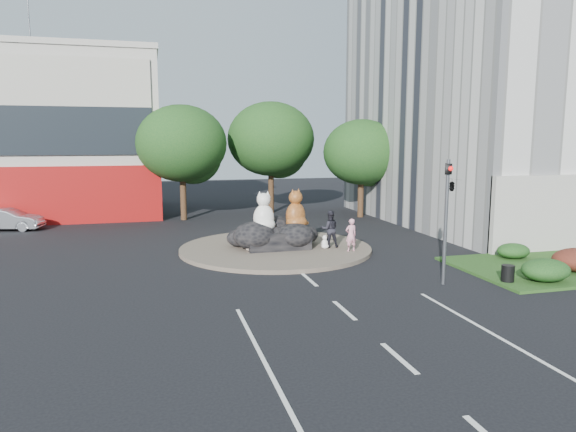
% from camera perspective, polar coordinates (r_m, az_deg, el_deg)
% --- Properties ---
extents(ground, '(120.00, 120.00, 0.00)m').
position_cam_1_polar(ground, '(17.82, 6.28, -10.39)').
color(ground, black).
rests_on(ground, ground).
extents(roundabout_island, '(10.00, 10.00, 0.20)m').
position_cam_1_polar(roundabout_island, '(27.03, -1.39, -3.63)').
color(roundabout_island, brown).
rests_on(roundabout_island, ground).
extents(rock_plinth, '(3.20, 2.60, 0.90)m').
position_cam_1_polar(rock_plinth, '(26.92, -1.39, -2.48)').
color(rock_plinth, black).
rests_on(rock_plinth, roundabout_island).
extents(grass_verge, '(10.00, 6.00, 0.12)m').
position_cam_1_polar(grass_verge, '(26.68, 28.64, -4.91)').
color(grass_verge, '#224416').
rests_on(grass_verge, ground).
extents(tree_left, '(6.46, 6.46, 8.27)m').
position_cam_1_polar(tree_left, '(37.84, -11.61, 7.49)').
color(tree_left, '#382314').
rests_on(tree_left, ground).
extents(tree_mid, '(6.84, 6.84, 8.76)m').
position_cam_1_polar(tree_mid, '(40.83, -1.85, 8.14)').
color(tree_mid, '#382314').
rests_on(tree_mid, ground).
extents(tree_right, '(5.70, 5.70, 7.30)m').
position_cam_1_polar(tree_right, '(38.90, 8.22, 6.68)').
color(tree_right, '#382314').
rests_on(tree_right, ground).
extents(hedge_near_green, '(2.00, 1.60, 0.90)m').
position_cam_1_polar(hedge_near_green, '(23.14, 26.71, -5.39)').
color(hedge_near_green, '#133D17').
rests_on(hedge_near_green, grass_verge).
extents(hedge_back_green, '(1.60, 1.28, 0.72)m').
position_cam_1_polar(hedge_back_green, '(26.94, 23.75, -3.56)').
color(hedge_back_green, '#133D17').
rests_on(hedge_back_green, grass_verge).
extents(traffic_light, '(0.44, 1.24, 5.00)m').
position_cam_1_polar(traffic_light, '(21.09, 17.48, 2.28)').
color(traffic_light, '#595B60').
rests_on(traffic_light, ground).
extents(street_lamp, '(2.34, 0.22, 8.06)m').
position_cam_1_polar(street_lamp, '(30.39, 23.88, 5.46)').
color(street_lamp, '#595B60').
rests_on(street_lamp, ground).
extents(cat_white, '(1.41, 1.28, 2.07)m').
position_cam_1_polar(cat_white, '(26.34, -2.71, 0.55)').
color(cat_white, white).
rests_on(cat_white, rock_plinth).
extents(cat_tabby, '(1.65, 1.58, 2.13)m').
position_cam_1_polar(cat_tabby, '(26.95, 0.85, 0.80)').
color(cat_tabby, '#AE5D24').
rests_on(cat_tabby, rock_plinth).
extents(kitten_calico, '(0.56, 0.51, 0.79)m').
position_cam_1_polar(kitten_calico, '(25.94, -4.30, -3.03)').
color(kitten_calico, silver).
rests_on(kitten_calico, roundabout_island).
extents(kitten_white, '(0.54, 0.51, 0.73)m').
position_cam_1_polar(kitten_white, '(26.52, 4.10, -2.86)').
color(kitten_white, white).
rests_on(kitten_white, roundabout_island).
extents(pedestrian_pink, '(0.64, 0.46, 1.65)m').
position_cam_1_polar(pedestrian_pink, '(25.97, 7.01, -2.10)').
color(pedestrian_pink, pink).
rests_on(pedestrian_pink, roundabout_island).
extents(pedestrian_dark, '(1.03, 0.86, 1.93)m').
position_cam_1_polar(pedestrian_dark, '(26.75, 4.66, -1.45)').
color(pedestrian_dark, black).
rests_on(pedestrian_dark, roundabout_island).
extents(parked_car, '(4.51, 2.37, 1.41)m').
position_cam_1_polar(parked_car, '(37.52, -28.72, -0.34)').
color(parked_car, '#B2B4BA').
rests_on(parked_car, ground).
extents(litter_bin, '(0.68, 0.68, 0.66)m').
position_cam_1_polar(litter_bin, '(22.48, 23.23, -5.86)').
color(litter_bin, black).
rests_on(litter_bin, grass_verge).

